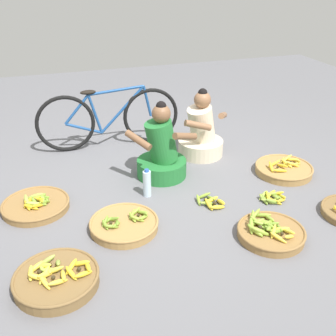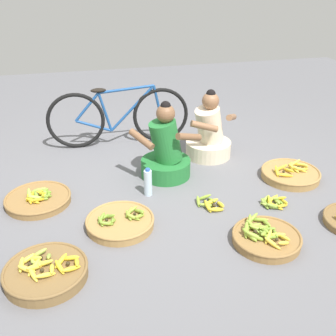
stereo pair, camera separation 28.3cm
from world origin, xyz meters
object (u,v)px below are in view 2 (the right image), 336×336
at_px(banana_basket_back_center, 291,174).
at_px(water_bottle, 148,183).
at_px(vendor_woman_behind, 209,136).
at_px(banana_basket_mid_left, 120,222).
at_px(vendor_woman_front, 166,153).
at_px(banana_basket_front_center, 266,237).
at_px(banana_basket_back_left, 46,272).
at_px(banana_basket_front_right, 38,199).
at_px(loose_bananas_back_right, 273,202).
at_px(loose_bananas_near_vendor, 211,204).
at_px(bicycle_leaning, 119,117).

height_order(banana_basket_back_center, water_bottle, water_bottle).
xyz_separation_m(vendor_woman_behind, banana_basket_mid_left, (-1.18, -1.17, -0.21)).
bearing_deg(banana_basket_mid_left, water_bottle, 54.28).
xyz_separation_m(vendor_woman_front, banana_basket_front_center, (0.53, -1.30, -0.21)).
distance_m(banana_basket_back_center, banana_basket_back_left, 2.63).
height_order(banana_basket_front_right, loose_bananas_back_right, banana_basket_front_right).
bearing_deg(banana_basket_front_right, banana_basket_back_left, -84.50).
bearing_deg(banana_basket_back_left, water_bottle, 46.09).
bearing_deg(loose_bananas_near_vendor, banana_basket_back_center, 18.52).
distance_m(vendor_woman_behind, bicycle_leaning, 1.12).
xyz_separation_m(bicycle_leaning, banana_basket_mid_left, (-0.22, -1.73, -0.31)).
distance_m(vendor_woman_behind, loose_bananas_back_right, 1.20).
xyz_separation_m(vendor_woman_behind, bicycle_leaning, (-0.96, 0.56, 0.10)).
xyz_separation_m(bicycle_leaning, banana_basket_front_right, (-0.92, -1.17, -0.31)).
height_order(bicycle_leaning, banana_basket_back_center, bicycle_leaning).
bearing_deg(vendor_woman_behind, banana_basket_back_left, -136.78).
xyz_separation_m(banana_basket_back_left, loose_bananas_back_right, (2.04, 0.52, -0.03)).
height_order(banana_basket_front_center, banana_basket_back_center, banana_basket_front_center).
xyz_separation_m(vendor_woman_front, loose_bananas_back_right, (0.85, -0.80, -0.24)).
distance_m(vendor_woman_behind, banana_basket_front_center, 1.67).
relative_size(banana_basket_mid_left, water_bottle, 2.06).
bearing_deg(banana_basket_front_center, banana_basket_back_left, -179.43).
bearing_deg(loose_bananas_near_vendor, bicycle_leaning, 111.65).
height_order(vendor_woman_front, water_bottle, vendor_woman_front).
distance_m(vendor_woman_behind, banana_basket_back_left, 2.45).
height_order(banana_basket_mid_left, water_bottle, water_bottle).
distance_m(banana_basket_back_center, water_bottle, 1.52).
relative_size(vendor_woman_front, banana_basket_mid_left, 1.39).
bearing_deg(bicycle_leaning, loose_bananas_near_vendor, -68.35).
xyz_separation_m(bicycle_leaning, banana_basket_back_center, (1.63, -1.27, -0.31)).
xyz_separation_m(banana_basket_front_center, loose_bananas_back_right, (0.32, 0.50, -0.02)).
bearing_deg(vendor_woman_behind, loose_bananas_near_vendor, -107.10).
bearing_deg(vendor_woman_front, banana_basket_front_center, -67.74).
bearing_deg(banana_basket_back_left, loose_bananas_near_vendor, 23.36).
bearing_deg(loose_bananas_back_right, vendor_woman_front, 136.64).
relative_size(vendor_woman_behind, banana_basket_back_center, 1.30).
bearing_deg(banana_basket_mid_left, banana_basket_front_right, 141.76).
bearing_deg(banana_basket_back_center, loose_bananas_near_vendor, -161.48).
distance_m(vendor_woman_front, banana_basket_front_center, 1.42).
bearing_deg(vendor_woman_behind, bicycle_leaning, 149.51).
xyz_separation_m(banana_basket_mid_left, loose_bananas_near_vendor, (0.86, 0.12, -0.02)).
height_order(banana_basket_mid_left, banana_basket_front_center, banana_basket_front_center).
bearing_deg(banana_basket_back_left, banana_basket_front_center, 0.57).
bearing_deg(water_bottle, banana_basket_back_left, -133.91).
relative_size(vendor_woman_behind, banana_basket_front_center, 1.41).
bearing_deg(banana_basket_back_left, banana_basket_front_right, 95.50).
relative_size(vendor_woman_behind, water_bottle, 2.76).
height_order(vendor_woman_behind, banana_basket_front_center, vendor_woman_behind).
bearing_deg(vendor_woman_front, water_bottle, -126.34).
xyz_separation_m(banana_basket_mid_left, banana_basket_back_center, (1.85, 0.45, 0.00)).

